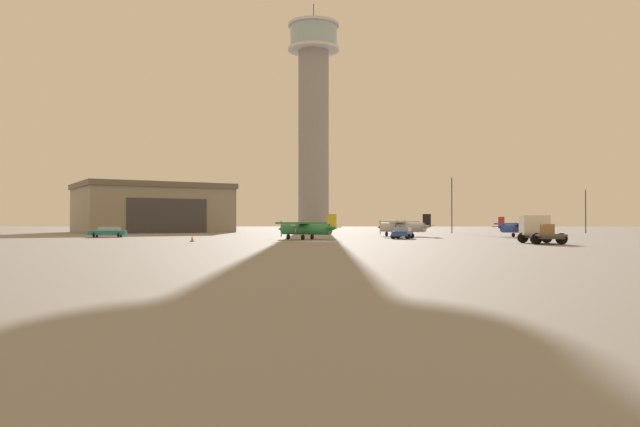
# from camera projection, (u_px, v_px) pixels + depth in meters

# --- Properties ---
(ground_plane) EXTENTS (400.00, 400.00, 0.00)m
(ground_plane) POSITION_uv_depth(u_px,v_px,m) (322.00, 241.00, 61.89)
(ground_plane) COLOR gray
(control_tower) EXTENTS (10.06, 10.06, 45.03)m
(control_tower) POSITION_uv_depth(u_px,v_px,m) (314.00, 113.00, 118.12)
(control_tower) COLOR gray
(control_tower) RESTS_ON ground_plane
(hangar) EXTENTS (34.09, 32.41, 9.23)m
(hangar) POSITION_uv_depth(u_px,v_px,m) (152.00, 208.00, 115.60)
(hangar) COLOR gray
(hangar) RESTS_ON ground_plane
(airplane_blue) EXTENTS (8.18, 6.93, 2.68)m
(airplane_blue) POSITION_uv_depth(u_px,v_px,m) (519.00, 227.00, 79.38)
(airplane_blue) COLOR #2847A8
(airplane_blue) RESTS_ON ground_plane
(airplane_green) EXTENTS (7.41, 9.28, 2.86)m
(airplane_green) POSITION_uv_depth(u_px,v_px,m) (307.00, 228.00, 66.67)
(airplane_green) COLOR #287A42
(airplane_green) RESTS_ON ground_plane
(airplane_silver) EXTENTS (7.76, 9.66, 3.05)m
(airplane_silver) POSITION_uv_depth(u_px,v_px,m) (404.00, 226.00, 81.69)
(airplane_silver) COLOR #B7BABF
(airplane_silver) RESTS_ON ground_plane
(truck_flatbed_white) EXTENTS (3.24, 6.05, 2.60)m
(truck_flatbed_white) POSITION_uv_depth(u_px,v_px,m) (538.00, 230.00, 55.59)
(truck_flatbed_white) COLOR #38383D
(truck_flatbed_white) RESTS_ON ground_plane
(car_teal) EXTENTS (4.83, 2.86, 1.37)m
(car_teal) POSITION_uv_depth(u_px,v_px,m) (108.00, 232.00, 77.51)
(car_teal) COLOR teal
(car_teal) RESTS_ON ground_plane
(car_blue) EXTENTS (3.05, 4.57, 1.37)m
(car_blue) POSITION_uv_depth(u_px,v_px,m) (403.00, 232.00, 70.74)
(car_blue) COLOR #2847A8
(car_blue) RESTS_ON ground_plane
(light_post_west) EXTENTS (0.44, 0.44, 10.12)m
(light_post_west) POSITION_uv_depth(u_px,v_px,m) (452.00, 200.00, 105.81)
(light_post_west) COLOR #38383D
(light_post_west) RESTS_ON ground_plane
(light_post_east) EXTENTS (0.44, 0.44, 7.91)m
(light_post_east) POSITION_uv_depth(u_px,v_px,m) (586.00, 206.00, 105.15)
(light_post_east) COLOR #38383D
(light_post_east) RESTS_ON ground_plane
(traffic_cone_near_left) EXTENTS (0.36, 0.36, 0.65)m
(traffic_cone_near_left) POSITION_uv_depth(u_px,v_px,m) (192.00, 238.00, 60.38)
(traffic_cone_near_left) COLOR black
(traffic_cone_near_left) RESTS_ON ground_plane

